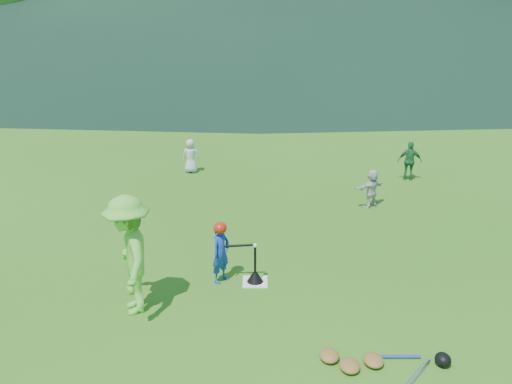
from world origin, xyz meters
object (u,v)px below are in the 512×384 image
home_plate (255,282)px  batter_child (221,253)px  fielder_c (410,161)px  fielder_d (371,188)px  adult_coach (129,255)px  fielder_a (191,156)px  equipment_pile (374,361)px  batting_tee (255,276)px

home_plate → batter_child: 0.83m
home_plate → fielder_c: 7.85m
fielder_d → home_plate: bearing=20.3°
adult_coach → fielder_a: size_ratio=1.84×
batter_child → equipment_pile: 3.33m
adult_coach → fielder_c: bearing=119.6°
fielder_d → batting_tee: size_ratio=1.47×
fielder_c → home_plate: bearing=64.2°
batter_child → fielder_c: size_ratio=0.95×
home_plate → equipment_pile: 2.85m
fielder_c → fielder_d: size_ratio=1.18×
fielder_a → batting_tee: (2.09, -7.12, -0.41)m
batter_child → batting_tee: batter_child is taller
adult_coach → fielder_d: (4.94, 4.94, -0.49)m
home_plate → equipment_pile: bearing=-54.4°
fielder_c → equipment_pile: fielder_c is taller
home_plate → batting_tee: (0.00, 0.00, 0.12)m
batting_tee → batter_child: bearing=174.9°
fielder_c → fielder_d: fielder_c is taller
home_plate → fielder_a: fielder_a is taller
batter_child → fielder_a: bearing=46.6°
home_plate → fielder_a: bearing=106.4°
fielder_a → equipment_pile: 10.17m
fielder_a → fielder_d: bearing=149.5°
home_plate → batting_tee: 0.12m
adult_coach → fielder_c: adult_coach is taller
fielder_c → batter_child: bearing=60.5°
home_plate → adult_coach: bearing=-155.1°
batter_child → fielder_c: 8.17m
batting_tee → equipment_pile: bearing=-54.4°
equipment_pile → home_plate: bearing=125.6°
equipment_pile → batting_tee: bearing=125.6°
fielder_a → fielder_c: 6.72m
equipment_pile → adult_coach: bearing=159.2°
home_plate → equipment_pile: (1.66, -2.32, 0.06)m
batter_child → batting_tee: bearing=-60.3°
batter_child → fielder_c: fielder_c is taller
home_plate → batter_child: (-0.62, 0.06, 0.55)m
adult_coach → batting_tee: 2.36m
fielder_c → fielder_a: bearing=3.4°
adult_coach → fielder_d: bearing=116.7°
fielder_a → fielder_c: fielder_c is taller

